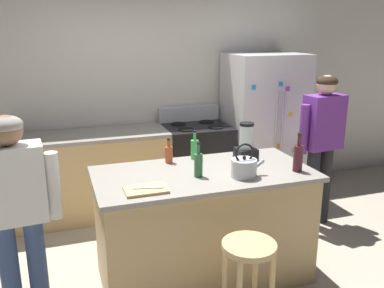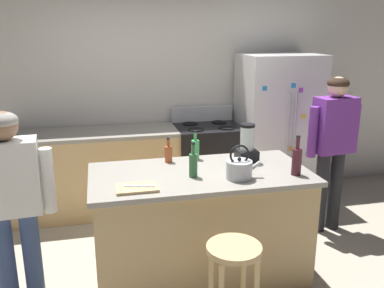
{
  "view_description": "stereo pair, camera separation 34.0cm",
  "coord_description": "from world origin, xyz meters",
  "px_view_note": "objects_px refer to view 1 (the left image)",
  "views": [
    {
      "loc": [
        -1.09,
        -2.93,
        2.07
      ],
      "look_at": [
        0.0,
        0.3,
        1.1
      ],
      "focal_mm": 38.73,
      "sensor_mm": 36.0,
      "label": 1
    },
    {
      "loc": [
        -0.76,
        -3.02,
        2.07
      ],
      "look_at": [
        0.0,
        0.3,
        1.1
      ],
      "focal_mm": 38.73,
      "sensor_mm": 36.0,
      "label": 2
    }
  ],
  "objects_px": {
    "bottle_cooking_sauce": "(169,154)",
    "bottle_soda": "(195,149)",
    "person_by_island_left": "(16,204)",
    "bottle_olive_oil": "(198,164)",
    "refrigerator": "(263,127)",
    "person_by_sink_right": "(322,137)",
    "bar_stool": "(248,266)",
    "kitchen_island": "(204,225)",
    "blender_appliance": "(246,144)",
    "cutting_board": "(146,190)",
    "chef_knife": "(149,188)",
    "tea_kettle": "(244,167)",
    "bottle_wine": "(298,157)",
    "stove_range": "(196,163)"
  },
  "relations": [
    {
      "from": "bottle_cooking_sauce",
      "to": "bottle_soda",
      "type": "bearing_deg",
      "value": 7.91
    },
    {
      "from": "person_by_island_left",
      "to": "bottle_olive_oil",
      "type": "height_order",
      "value": "person_by_island_left"
    },
    {
      "from": "bottle_soda",
      "to": "refrigerator",
      "type": "bearing_deg",
      "value": 41.71
    },
    {
      "from": "person_by_sink_right",
      "to": "bar_stool",
      "type": "bearing_deg",
      "value": -138.11
    },
    {
      "from": "kitchen_island",
      "to": "bottle_cooking_sauce",
      "type": "distance_m",
      "value": 0.66
    },
    {
      "from": "bottle_soda",
      "to": "bottle_cooking_sauce",
      "type": "xyz_separation_m",
      "value": [
        -0.24,
        -0.03,
        -0.02
      ]
    },
    {
      "from": "person_by_island_left",
      "to": "blender_appliance",
      "type": "xyz_separation_m",
      "value": [
        1.85,
        0.33,
        0.16
      ]
    },
    {
      "from": "bottle_cooking_sauce",
      "to": "cutting_board",
      "type": "bearing_deg",
      "value": -120.12
    },
    {
      "from": "kitchen_island",
      "to": "blender_appliance",
      "type": "bearing_deg",
      "value": 22.11
    },
    {
      "from": "bottle_olive_oil",
      "to": "chef_knife",
      "type": "distance_m",
      "value": 0.47
    },
    {
      "from": "refrigerator",
      "to": "bottle_olive_oil",
      "type": "relative_size",
      "value": 6.4
    },
    {
      "from": "person_by_sink_right",
      "to": "tea_kettle",
      "type": "bearing_deg",
      "value": -148.77
    },
    {
      "from": "person_by_sink_right",
      "to": "bar_stool",
      "type": "height_order",
      "value": "person_by_sink_right"
    },
    {
      "from": "person_by_island_left",
      "to": "blender_appliance",
      "type": "height_order",
      "value": "person_by_island_left"
    },
    {
      "from": "person_by_island_left",
      "to": "bottle_olive_oil",
      "type": "relative_size",
      "value": 5.56
    },
    {
      "from": "bottle_olive_oil",
      "to": "bottle_wine",
      "type": "distance_m",
      "value": 0.81
    },
    {
      "from": "person_by_sink_right",
      "to": "chef_knife",
      "type": "bearing_deg",
      "value": -158.17
    },
    {
      "from": "bottle_soda",
      "to": "cutting_board",
      "type": "xyz_separation_m",
      "value": [
        -0.57,
        -0.6,
        -0.08
      ]
    },
    {
      "from": "bar_stool",
      "to": "cutting_board",
      "type": "relative_size",
      "value": 2.37
    },
    {
      "from": "bottle_soda",
      "to": "bottle_wine",
      "type": "xyz_separation_m",
      "value": [
        0.68,
        -0.57,
        0.02
      ]
    },
    {
      "from": "bottle_olive_oil",
      "to": "cutting_board",
      "type": "distance_m",
      "value": 0.49
    },
    {
      "from": "person_by_sink_right",
      "to": "blender_appliance",
      "type": "height_order",
      "value": "person_by_sink_right"
    },
    {
      "from": "bottle_soda",
      "to": "chef_knife",
      "type": "xyz_separation_m",
      "value": [
        -0.55,
        -0.6,
        -0.07
      ]
    },
    {
      "from": "bottle_soda",
      "to": "tea_kettle",
      "type": "distance_m",
      "value": 0.59
    },
    {
      "from": "bar_stool",
      "to": "refrigerator",
      "type": "bearing_deg",
      "value": 60.09
    },
    {
      "from": "stove_range",
      "to": "bar_stool",
      "type": "height_order",
      "value": "stove_range"
    },
    {
      "from": "refrigerator",
      "to": "stove_range",
      "type": "xyz_separation_m",
      "value": [
        -0.87,
        0.02,
        -0.4
      ]
    },
    {
      "from": "stove_range",
      "to": "blender_appliance",
      "type": "relative_size",
      "value": 3.45
    },
    {
      "from": "bottle_olive_oil",
      "to": "chef_knife",
      "type": "xyz_separation_m",
      "value": [
        -0.43,
        -0.16,
        -0.08
      ]
    },
    {
      "from": "person_by_sink_right",
      "to": "refrigerator",
      "type": "bearing_deg",
      "value": 100.3
    },
    {
      "from": "blender_appliance",
      "to": "person_by_sink_right",
      "type": "bearing_deg",
      "value": 19.4
    },
    {
      "from": "stove_range",
      "to": "bottle_cooking_sauce",
      "type": "relative_size",
      "value": 5.24
    },
    {
      "from": "person_by_island_left",
      "to": "bottle_cooking_sauce",
      "type": "height_order",
      "value": "person_by_island_left"
    },
    {
      "from": "blender_appliance",
      "to": "person_by_island_left",
      "type": "bearing_deg",
      "value": -169.86
    },
    {
      "from": "kitchen_island",
      "to": "person_by_island_left",
      "type": "height_order",
      "value": "person_by_island_left"
    },
    {
      "from": "stove_range",
      "to": "bottle_soda",
      "type": "bearing_deg",
      "value": -110.02
    },
    {
      "from": "stove_range",
      "to": "person_by_sink_right",
      "type": "relative_size",
      "value": 0.7
    },
    {
      "from": "chef_knife",
      "to": "person_by_island_left",
      "type": "bearing_deg",
      "value": -173.77
    },
    {
      "from": "person_by_sink_right",
      "to": "tea_kettle",
      "type": "height_order",
      "value": "person_by_sink_right"
    },
    {
      "from": "blender_appliance",
      "to": "bottle_cooking_sauce",
      "type": "distance_m",
      "value": 0.67
    },
    {
      "from": "person_by_island_left",
      "to": "refrigerator",
      "type": "bearing_deg",
      "value": 31.07
    },
    {
      "from": "stove_range",
      "to": "cutting_board",
      "type": "xyz_separation_m",
      "value": [
        -1.0,
        -1.78,
        0.47
      ]
    },
    {
      "from": "blender_appliance",
      "to": "refrigerator",
      "type": "bearing_deg",
      "value": 56.17
    },
    {
      "from": "bottle_soda",
      "to": "bottle_wine",
      "type": "bearing_deg",
      "value": -40.06
    },
    {
      "from": "bar_stool",
      "to": "kitchen_island",
      "type": "bearing_deg",
      "value": 92.5
    },
    {
      "from": "kitchen_island",
      "to": "bottle_soda",
      "type": "relative_size",
      "value": 6.84
    },
    {
      "from": "cutting_board",
      "to": "chef_knife",
      "type": "relative_size",
      "value": 1.36
    },
    {
      "from": "stove_range",
      "to": "bottle_cooking_sauce",
      "type": "distance_m",
      "value": 1.49
    },
    {
      "from": "tea_kettle",
      "to": "refrigerator",
      "type": "bearing_deg",
      "value": 57.55
    },
    {
      "from": "kitchen_island",
      "to": "chef_knife",
      "type": "xyz_separation_m",
      "value": [
        -0.51,
        -0.25,
        0.5
      ]
    }
  ]
}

